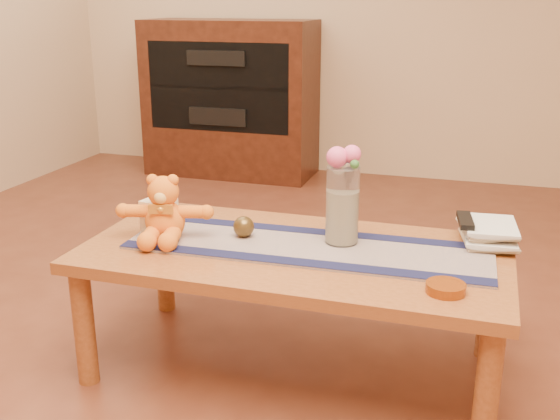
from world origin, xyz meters
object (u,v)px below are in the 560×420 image
(tv_remote, at_px, (465,220))
(pillar_candle, at_px, (159,216))
(book_bottom, at_px, (463,240))
(amber_dish, at_px, (446,288))
(glass_vase, at_px, (342,205))
(bronze_ball, at_px, (244,227))
(teddy_bear, at_px, (164,208))

(tv_remote, bearing_deg, pillar_candle, -176.43)
(pillar_candle, height_order, tv_remote, pillar_candle)
(pillar_candle, height_order, book_bottom, pillar_candle)
(tv_remote, xyz_separation_m, amber_dish, (-0.03, -0.41, -0.07))
(pillar_candle, xyz_separation_m, tv_remote, (1.03, 0.21, 0.02))
(glass_vase, distance_m, book_bottom, 0.43)
(glass_vase, distance_m, bronze_ball, 0.35)
(teddy_bear, distance_m, pillar_candle, 0.08)
(amber_dish, bearing_deg, pillar_candle, 168.54)
(pillar_candle, bearing_deg, teddy_bear, -45.03)
(amber_dish, bearing_deg, tv_remote, 85.81)
(pillar_candle, distance_m, book_bottom, 1.05)
(book_bottom, xyz_separation_m, amber_dish, (-0.03, -0.42, 0.00))
(glass_vase, relative_size, bronze_ball, 3.58)
(teddy_bear, height_order, pillar_candle, teddy_bear)
(tv_remote, bearing_deg, glass_vase, -170.29)
(book_bottom, bearing_deg, teddy_bear, -175.78)
(teddy_bear, bearing_deg, tv_remote, 0.62)
(teddy_bear, distance_m, bronze_ball, 0.28)
(tv_remote, bearing_deg, bronze_ball, -174.55)
(pillar_candle, distance_m, tv_remote, 1.05)
(glass_vase, height_order, amber_dish, glass_vase)
(pillar_candle, bearing_deg, bronze_ball, 6.94)
(bronze_ball, relative_size, amber_dish, 0.64)
(bronze_ball, height_order, tv_remote, tv_remote)
(glass_vase, bearing_deg, book_bottom, 19.07)
(glass_vase, relative_size, tv_remote, 1.62)
(pillar_candle, distance_m, glass_vase, 0.64)
(pillar_candle, bearing_deg, glass_vase, 7.61)
(bronze_ball, bearing_deg, book_bottom, 14.21)
(tv_remote, relative_size, amber_dish, 1.42)
(book_bottom, height_order, amber_dish, amber_dish)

